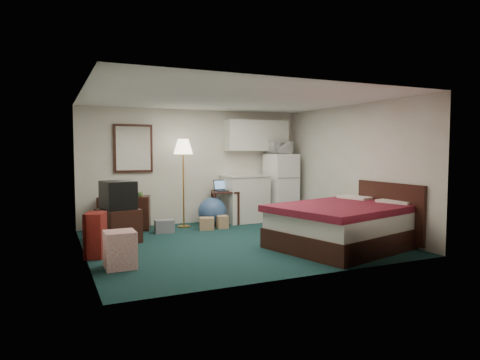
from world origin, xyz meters
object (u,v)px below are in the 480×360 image
desk (225,207)px  tv_stand (118,226)px  floor_lamp (184,183)px  fridge (281,187)px  bed (344,226)px  kitchen_counter (245,199)px  dresser (124,213)px  suitcase (95,235)px

desk → tv_stand: 2.65m
floor_lamp → fridge: (2.39, 0.08, -0.16)m
floor_lamp → tv_stand: size_ratio=2.87×
bed → kitchen_counter: bearing=83.2°
kitchen_counter → bed: 3.04m
floor_lamp → kitchen_counter: 1.52m
dresser → bed: (3.07, -3.08, 0.01)m
bed → desk: bearing=92.7°
dresser → fridge: 3.60m
tv_stand → kitchen_counter: bearing=1.2°
desk → bed: size_ratio=0.33×
desk → kitchen_counter: (0.51, 0.06, 0.15)m
dresser → kitchen_counter: bearing=15.1°
fridge → suitcase: (-4.34, -1.98, -0.42)m
fridge → tv_stand: fridge is taller
floor_lamp → bed: 3.50m
dresser → kitchen_counter: 2.66m
kitchen_counter → tv_stand: kitchen_counter is taller
kitchen_counter → fridge: bearing=-4.0°
tv_stand → fridge: bearing=-3.8°
dresser → fridge: (3.58, -0.10, 0.42)m
suitcase → bed: bearing=4.9°
dresser → tv_stand: 1.21m
floor_lamp → kitchen_counter: bearing=4.2°
kitchen_counter → tv_stand: 3.15m
floor_lamp → suitcase: floor_lamp is taller
bed → tv_stand: size_ratio=3.42×
bed → suitcase: bearing=150.7°
fridge → suitcase: 4.79m
floor_lamp → tv_stand: bearing=-146.2°
bed → suitcase: 3.96m
fridge → dresser: bearing=174.0°
dresser → kitchen_counter: kitchen_counter is taller
desk → fridge: bearing=15.5°
floor_lamp → suitcase: (-1.96, -1.90, -0.58)m
floor_lamp → suitcase: bearing=-135.8°
dresser → suitcase: dresser is taller
tv_stand → desk: bearing=3.8°
kitchen_counter → tv_stand: size_ratio=1.59×
kitchen_counter → fridge: fridge is taller
tv_stand → suitcase: (-0.47, -0.91, 0.04)m
bed → fridge: bearing=65.7°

